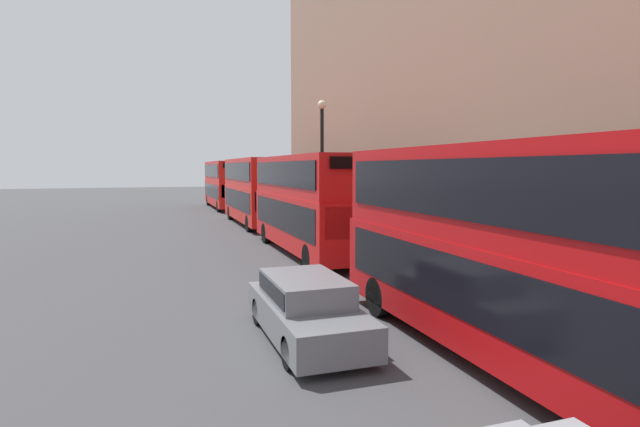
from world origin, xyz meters
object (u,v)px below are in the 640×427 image
Objects in this scene: bus_second_in_queue at (309,200)px; pedestrian at (289,210)px; bus_leading at (526,246)px; car_hatchback at (306,307)px; bus_third_in_queue at (255,188)px; bus_trailing at (225,182)px.

bus_second_in_queue is 6.02× the size of pedestrian.
bus_second_in_queue is (0.00, 13.39, 0.04)m from bus_leading.
car_hatchback is 24.65m from pedestrian.
bus_third_in_queue reaches higher than pedestrian.
bus_second_in_queue reaches higher than bus_leading.
bus_third_in_queue reaches higher than bus_leading.
pedestrian is at bearing 78.66° from bus_second_in_queue.
bus_second_in_queue is 13.68m from pedestrian.
bus_trailing is at bearing 90.00° from bus_leading.
pedestrian is (2.67, -12.75, -1.60)m from bus_trailing.
bus_trailing is at bearing 90.00° from bus_second_in_queue.
car_hatchback is (-3.40, -10.57, -1.63)m from bus_second_in_queue.
bus_third_in_queue is 6.06× the size of pedestrian.
bus_leading is at bearing -95.71° from pedestrian.
car_hatchback is (-3.40, 2.82, -1.59)m from bus_leading.
bus_leading is at bearing -39.68° from car_hatchback.
bus_third_in_queue is at bearing 90.00° from bus_leading.
pedestrian reaches higher than car_hatchback.
pedestrian is (6.07, 23.89, 0.06)m from car_hatchback.
bus_leading is at bearing -90.00° from bus_second_in_queue.
bus_leading is 6.36× the size of pedestrian.
bus_third_in_queue is at bearing 90.00° from bus_second_in_queue.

